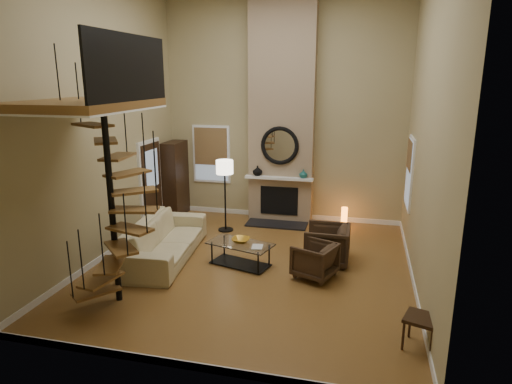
% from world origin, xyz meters
% --- Properties ---
extents(ground, '(6.00, 6.50, 0.01)m').
position_xyz_m(ground, '(0.00, 0.00, -0.01)').
color(ground, olive).
rests_on(ground, ground).
extents(back_wall, '(6.00, 0.02, 5.50)m').
position_xyz_m(back_wall, '(0.00, 3.25, 2.75)').
color(back_wall, tan).
rests_on(back_wall, ground).
extents(front_wall, '(6.00, 0.02, 5.50)m').
position_xyz_m(front_wall, '(0.00, -3.25, 2.75)').
color(front_wall, tan).
rests_on(front_wall, ground).
extents(left_wall, '(0.02, 6.50, 5.50)m').
position_xyz_m(left_wall, '(-3.00, 0.00, 2.75)').
color(left_wall, tan).
rests_on(left_wall, ground).
extents(right_wall, '(0.02, 6.50, 5.50)m').
position_xyz_m(right_wall, '(3.00, 0.00, 2.75)').
color(right_wall, tan).
rests_on(right_wall, ground).
extents(baseboard_back, '(6.00, 0.02, 0.12)m').
position_xyz_m(baseboard_back, '(0.00, 3.24, 0.06)').
color(baseboard_back, white).
rests_on(baseboard_back, ground).
extents(baseboard_front, '(6.00, 0.02, 0.12)m').
position_xyz_m(baseboard_front, '(0.00, -3.24, 0.06)').
color(baseboard_front, white).
rests_on(baseboard_front, ground).
extents(baseboard_left, '(0.02, 6.50, 0.12)m').
position_xyz_m(baseboard_left, '(-2.99, 0.00, 0.06)').
color(baseboard_left, white).
rests_on(baseboard_left, ground).
extents(baseboard_right, '(0.02, 6.50, 0.12)m').
position_xyz_m(baseboard_right, '(2.99, 0.00, 0.06)').
color(baseboard_right, white).
rests_on(baseboard_right, ground).
extents(chimney_breast, '(1.60, 0.38, 5.50)m').
position_xyz_m(chimney_breast, '(0.00, 3.06, 2.75)').
color(chimney_breast, '#927A5F').
rests_on(chimney_breast, ground).
extents(hearth, '(1.50, 0.60, 0.04)m').
position_xyz_m(hearth, '(0.00, 2.57, 0.02)').
color(hearth, black).
rests_on(hearth, ground).
extents(firebox, '(0.95, 0.02, 0.72)m').
position_xyz_m(firebox, '(0.00, 2.86, 0.55)').
color(firebox, black).
rests_on(firebox, chimney_breast).
extents(mantel, '(1.70, 0.18, 0.06)m').
position_xyz_m(mantel, '(0.00, 2.78, 1.15)').
color(mantel, white).
rests_on(mantel, chimney_breast).
extents(mirror_frame, '(0.94, 0.10, 0.94)m').
position_xyz_m(mirror_frame, '(0.00, 2.84, 1.95)').
color(mirror_frame, black).
rests_on(mirror_frame, chimney_breast).
extents(mirror_disc, '(0.80, 0.01, 0.80)m').
position_xyz_m(mirror_disc, '(0.00, 2.85, 1.95)').
color(mirror_disc, white).
rests_on(mirror_disc, chimney_breast).
extents(vase_left, '(0.24, 0.24, 0.25)m').
position_xyz_m(vase_left, '(-0.55, 2.82, 1.30)').
color(vase_left, black).
rests_on(vase_left, mantel).
extents(vase_right, '(0.20, 0.20, 0.21)m').
position_xyz_m(vase_right, '(0.60, 2.82, 1.28)').
color(vase_right, '#185654').
rests_on(vase_right, mantel).
extents(window_back, '(1.02, 0.06, 1.52)m').
position_xyz_m(window_back, '(-1.90, 3.22, 1.62)').
color(window_back, white).
rests_on(window_back, back_wall).
extents(window_right, '(0.06, 1.02, 1.52)m').
position_xyz_m(window_right, '(2.97, 2.00, 1.63)').
color(window_right, white).
rests_on(window_right, right_wall).
extents(entry_door, '(0.10, 1.05, 2.16)m').
position_xyz_m(entry_door, '(-2.95, 1.80, 1.05)').
color(entry_door, white).
rests_on(entry_door, ground).
extents(loft, '(1.70, 2.20, 1.09)m').
position_xyz_m(loft, '(-2.04, -1.80, 3.24)').
color(loft, brown).
rests_on(loft, left_wall).
extents(spiral_stair, '(1.47, 1.47, 4.06)m').
position_xyz_m(spiral_stair, '(-1.78, -1.79, 1.78)').
color(spiral_stair, black).
rests_on(spiral_stair, ground).
extents(hutch, '(0.42, 0.90, 2.00)m').
position_xyz_m(hutch, '(-2.78, 2.84, 0.95)').
color(hutch, black).
rests_on(hutch, ground).
extents(sofa, '(1.35, 2.82, 0.79)m').
position_xyz_m(sofa, '(-1.83, 0.03, 0.40)').
color(sofa, '#C5B788').
rests_on(sofa, ground).
extents(armchair_near, '(0.87, 0.85, 0.79)m').
position_xyz_m(armchair_near, '(1.48, 0.60, 0.35)').
color(armchair_near, '#3A281B').
rests_on(armchair_near, ground).
extents(armchair_far, '(0.91, 0.89, 0.64)m').
position_xyz_m(armchair_far, '(1.31, -0.24, 0.35)').
color(armchair_far, '#3A281B').
rests_on(armchair_far, ground).
extents(coffee_table, '(1.37, 0.94, 0.46)m').
position_xyz_m(coffee_table, '(-0.23, 0.03, 0.28)').
color(coffee_table, silver).
rests_on(coffee_table, ground).
extents(bowl, '(0.35, 0.35, 0.09)m').
position_xyz_m(bowl, '(-0.23, 0.08, 0.50)').
color(bowl, '#C28A22').
rests_on(bowl, coffee_table).
extents(book, '(0.24, 0.30, 0.03)m').
position_xyz_m(book, '(0.12, -0.12, 0.46)').
color(book, gray).
rests_on(book, coffee_table).
extents(floor_lamp, '(0.40, 0.40, 1.71)m').
position_xyz_m(floor_lamp, '(-1.12, 1.90, 1.41)').
color(floor_lamp, black).
rests_on(floor_lamp, ground).
extents(accent_lamp, '(0.15, 0.15, 0.53)m').
position_xyz_m(accent_lamp, '(1.63, 2.76, 0.25)').
color(accent_lamp, orange).
rests_on(accent_lamp, ground).
extents(side_chair, '(0.55, 0.54, 0.94)m').
position_xyz_m(side_chair, '(2.97, -2.08, 0.53)').
color(side_chair, black).
rests_on(side_chair, ground).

